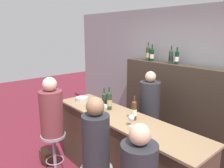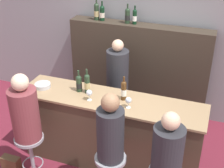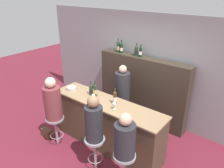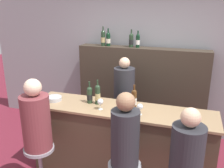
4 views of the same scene
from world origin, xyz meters
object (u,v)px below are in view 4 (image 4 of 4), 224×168
wine_bottle_backbar_2 (131,40)px  wine_glass_0 (100,102)px  guest_seated_left (36,119)px  wine_glass_1 (140,107)px  wine_bottle_counter_0 (90,95)px  bartender (124,108)px  bar_stool_left (40,157)px  guest_seated_right (187,149)px  wine_bottle_counter_2 (134,99)px  wine_bottle_backbar_3 (138,41)px  wine_bottle_backbar_1 (108,39)px  guest_seated_middle (125,134)px  wine_bottle_backbar_0 (103,38)px  metal_bowl (54,98)px  wine_bottle_counter_1 (98,94)px

wine_bottle_backbar_2 → wine_glass_0: wine_bottle_backbar_2 is taller
wine_bottle_backbar_2 → guest_seated_left: wine_bottle_backbar_2 is taller
wine_glass_1 → wine_glass_0: bearing=180.0°
wine_bottle_counter_0 → bartender: size_ratio=0.20×
bar_stool_left → guest_seated_right: guest_seated_right is taller
wine_bottle_counter_2 → wine_bottle_backbar_3: size_ratio=1.13×
wine_bottle_backbar_3 → bartender: size_ratio=0.18×
wine_bottle_backbar_1 → bar_stool_left: 2.32m
guest_seated_right → wine_bottle_counter_2: bearing=136.6°
guest_seated_middle → wine_glass_0: bearing=133.0°
wine_bottle_counter_2 → guest_seated_right: bearing=-43.4°
wine_bottle_backbar_0 → wine_bottle_backbar_1: bearing=-0.0°
wine_bottle_backbar_0 → wine_bottle_backbar_1: size_ratio=1.10×
wine_glass_0 → guest_seated_right: bearing=-24.4°
wine_bottle_backbar_0 → wine_bottle_backbar_2: bearing=0.0°
wine_bottle_counter_0 → guest_seated_left: guest_seated_left is taller
wine_glass_0 → guest_seated_left: bearing=-141.5°
wine_glass_0 → guest_seated_right: 1.23m
metal_bowl → wine_bottle_counter_0: bearing=8.1°
wine_bottle_counter_1 → wine_bottle_backbar_1: wine_bottle_backbar_1 is taller
wine_bottle_backbar_2 → wine_bottle_backbar_3: wine_bottle_backbar_2 is taller
wine_bottle_counter_0 → wine_bottle_counter_1: 0.12m
guest_seated_left → bar_stool_left: bearing=0.0°
wine_bottle_backbar_2 → wine_glass_1: wine_bottle_backbar_2 is taller
metal_bowl → guest_seated_middle: size_ratio=0.25×
wine_bottle_counter_2 → guest_seated_left: (-1.03, -0.67, -0.14)m
wine_bottle_counter_2 → bartender: (-0.32, 0.70, -0.46)m
wine_glass_0 → guest_seated_middle: 0.70m
wine_bottle_counter_0 → wine_bottle_backbar_1: size_ratio=0.99×
wine_bottle_backbar_3 → guest_seated_right: 2.31m
wine_bottle_backbar_2 → guest_seated_middle: wine_bottle_backbar_2 is taller
metal_bowl → wine_glass_0: bearing=-7.2°
guest_seated_middle → wine_bottle_backbar_2: bearing=102.5°
wine_bottle_backbar_1 → wine_bottle_backbar_2: 0.42m
wine_bottle_counter_0 → wine_bottle_backbar_2: 1.43m
wine_bottle_backbar_1 → wine_bottle_backbar_3: 0.54m
bartender → wine_glass_0: bearing=-95.2°
wine_bottle_counter_2 → guest_seated_left: size_ratio=0.36×
wine_bottle_backbar_3 → guest_seated_middle: size_ratio=0.34×
wine_bottle_backbar_0 → bartender: wine_bottle_backbar_0 is taller
wine_bottle_backbar_1 → wine_glass_0: wine_bottle_backbar_1 is taller
guest_seated_middle → guest_seated_left: bearing=180.0°
wine_bottle_backbar_1 → guest_seated_right: wine_bottle_backbar_1 is taller
wine_bottle_counter_2 → wine_bottle_backbar_1: (-0.79, 1.28, 0.57)m
wine_glass_0 → wine_bottle_backbar_2: bearing=88.6°
wine_bottle_counter_0 → wine_bottle_backbar_0: (-0.26, 1.28, 0.60)m
wine_bottle_backbar_0 → wine_bottle_counter_2: bearing=-55.5°
wine_bottle_backbar_1 → bartender: bearing=-51.4°
wine_bottle_counter_1 → guest_seated_middle: size_ratio=0.40×
wine_bottle_counter_2 → guest_seated_left: bearing=-147.1°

